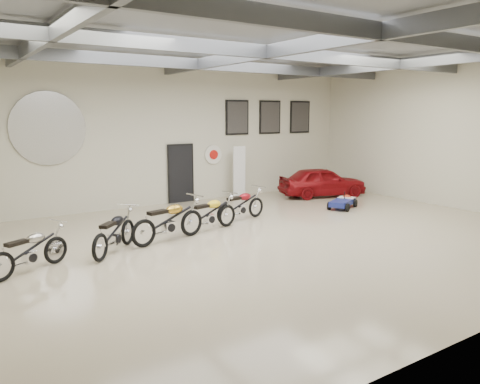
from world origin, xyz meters
TOP-DOWN VIEW (x-y plane):
  - floor at (0.00, 0.00)m, footprint 16.00×12.00m
  - ceiling at (0.00, 0.00)m, footprint 16.00×12.00m
  - back_wall at (0.00, 6.00)m, footprint 16.00×0.02m
  - right_wall at (8.00, 0.00)m, footprint 0.02×12.00m
  - ceiling_beams at (0.00, 0.00)m, footprint 15.80×11.80m
  - door at (0.50, 5.95)m, footprint 0.92×0.08m
  - logo_plaque at (-4.00, 5.95)m, footprint 2.30×0.06m
  - poster_left at (3.00, 5.96)m, footprint 1.05×0.08m
  - poster_mid at (4.60, 5.96)m, footprint 1.05×0.08m
  - poster_right at (6.20, 5.96)m, footprint 1.05×0.08m
  - oil_sign at (1.90, 5.95)m, footprint 0.72×0.10m
  - banner_stand at (2.79, 5.50)m, footprint 0.54×0.23m
  - motorcycle_silver at (-5.58, 0.67)m, footprint 1.92×1.38m
  - motorcycle_black at (-3.65, 1.06)m, footprint 1.85×1.83m
  - motorcycle_gold at (-2.16, 1.26)m, footprint 2.28×1.14m
  - motorcycle_yellow at (-0.75, 1.62)m, footprint 2.08×1.06m
  - motorcycle_red at (0.71, 2.22)m, footprint 2.02×0.99m
  - go_kart at (4.77, 1.85)m, footprint 1.75×1.35m
  - vintage_car at (5.73, 3.97)m, footprint 2.31×3.68m

SIDE VIEW (x-z plane):
  - floor at x=0.00m, z-range -0.01..0.01m
  - go_kart at x=4.77m, z-range 0.00..0.58m
  - motorcycle_silver at x=-5.58m, z-range 0.00..0.97m
  - motorcycle_red at x=0.71m, z-range 0.00..1.01m
  - motorcycle_black at x=-3.65m, z-range 0.00..1.03m
  - motorcycle_yellow at x=-0.75m, z-range 0.00..1.03m
  - motorcycle_gold at x=-2.16m, z-range 0.00..1.14m
  - vintage_car at x=5.73m, z-range 0.00..1.17m
  - banner_stand at x=2.79m, z-range 0.00..1.97m
  - door at x=0.50m, z-range 0.00..2.10m
  - oil_sign at x=1.90m, z-range 1.34..2.06m
  - back_wall at x=0.00m, z-range 0.00..5.00m
  - right_wall at x=8.00m, z-range 0.00..5.00m
  - logo_plaque at x=-4.00m, z-range 2.22..3.38m
  - poster_left at x=3.00m, z-range 2.42..3.78m
  - poster_mid at x=4.60m, z-range 2.42..3.78m
  - poster_right at x=6.20m, z-range 2.42..3.78m
  - ceiling_beams at x=0.00m, z-range 4.59..4.91m
  - ceiling at x=0.00m, z-range 5.00..5.00m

